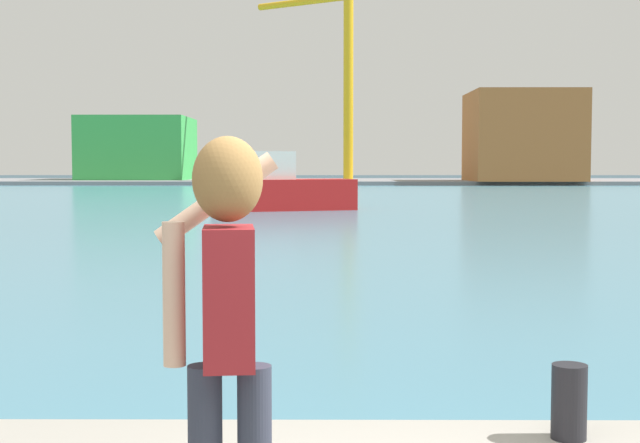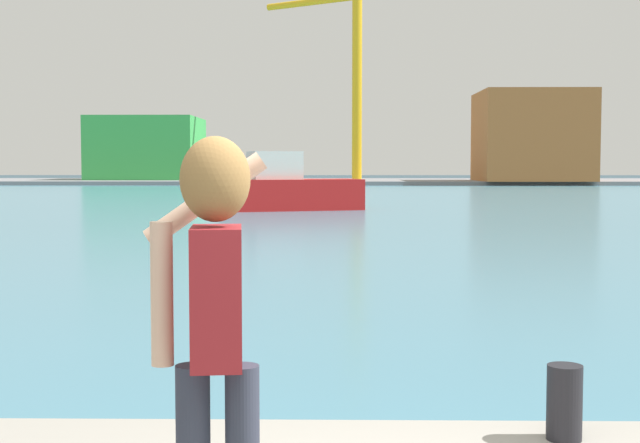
{
  "view_description": "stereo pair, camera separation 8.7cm",
  "coord_description": "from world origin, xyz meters",
  "px_view_note": "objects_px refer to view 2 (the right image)",
  "views": [
    {
      "loc": [
        -0.53,
        -3.54,
        2.12
      ],
      "look_at": [
        -0.58,
        4.61,
        1.58
      ],
      "focal_mm": 49.67,
      "sensor_mm": 36.0,
      "label": 1
    },
    {
      "loc": [
        -0.44,
        -3.54,
        2.12
      ],
      "look_at": [
        -0.58,
        4.61,
        1.58
      ],
      "focal_mm": 49.67,
      "sensor_mm": 36.0,
      "label": 2
    }
  ],
  "objects_px": {
    "warehouse_left": "(147,149)",
    "harbor_bollard": "(564,402)",
    "boat_moored": "(288,189)",
    "port_crane": "(347,66)",
    "person_photographer": "(214,305)",
    "warehouse_right": "(532,136)"
  },
  "relations": [
    {
      "from": "warehouse_left",
      "to": "warehouse_right",
      "type": "xyz_separation_m",
      "value": [
        40.51,
        -7.42,
        1.09
      ]
    },
    {
      "from": "person_photographer",
      "to": "port_crane",
      "type": "height_order",
      "value": "port_crane"
    },
    {
      "from": "boat_moored",
      "to": "port_crane",
      "type": "distance_m",
      "value": 52.51
    },
    {
      "from": "person_photographer",
      "to": "warehouse_right",
      "type": "distance_m",
      "value": 88.64
    },
    {
      "from": "boat_moored",
      "to": "harbor_bollard",
      "type": "bearing_deg",
      "value": -102.61
    },
    {
      "from": "person_photographer",
      "to": "port_crane",
      "type": "relative_size",
      "value": 0.09
    },
    {
      "from": "warehouse_right",
      "to": "port_crane",
      "type": "relative_size",
      "value": 0.55
    },
    {
      "from": "harbor_bollard",
      "to": "person_photographer",
      "type": "bearing_deg",
      "value": -138.08
    },
    {
      "from": "person_photographer",
      "to": "harbor_bollard",
      "type": "xyz_separation_m",
      "value": [
        1.84,
        1.65,
        -0.84
      ]
    },
    {
      "from": "warehouse_right",
      "to": "person_photographer",
      "type": "bearing_deg",
      "value": -103.29
    },
    {
      "from": "warehouse_left",
      "to": "harbor_bollard",
      "type": "bearing_deg",
      "value": -76.55
    },
    {
      "from": "warehouse_left",
      "to": "warehouse_right",
      "type": "distance_m",
      "value": 41.2
    },
    {
      "from": "warehouse_right",
      "to": "port_crane",
      "type": "height_order",
      "value": "port_crane"
    },
    {
      "from": "warehouse_left",
      "to": "warehouse_right",
      "type": "bearing_deg",
      "value": -10.38
    },
    {
      "from": "harbor_bollard",
      "to": "boat_moored",
      "type": "xyz_separation_m",
      "value": [
        -3.48,
        34.89,
        0.26
      ]
    },
    {
      "from": "warehouse_right",
      "to": "port_crane",
      "type": "xyz_separation_m",
      "value": [
        -18.67,
        1.55,
        7.19
      ]
    },
    {
      "from": "harbor_bollard",
      "to": "port_crane",
      "type": "bearing_deg",
      "value": 90.1
    },
    {
      "from": "warehouse_right",
      "to": "port_crane",
      "type": "distance_m",
      "value": 20.06
    },
    {
      "from": "boat_moored",
      "to": "warehouse_left",
      "type": "relative_size",
      "value": 0.59
    },
    {
      "from": "harbor_bollard",
      "to": "port_crane",
      "type": "relative_size",
      "value": 0.02
    },
    {
      "from": "person_photographer",
      "to": "warehouse_right",
      "type": "bearing_deg",
      "value": -19.45
    },
    {
      "from": "person_photographer",
      "to": "warehouse_right",
      "type": "height_order",
      "value": "warehouse_right"
    }
  ]
}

